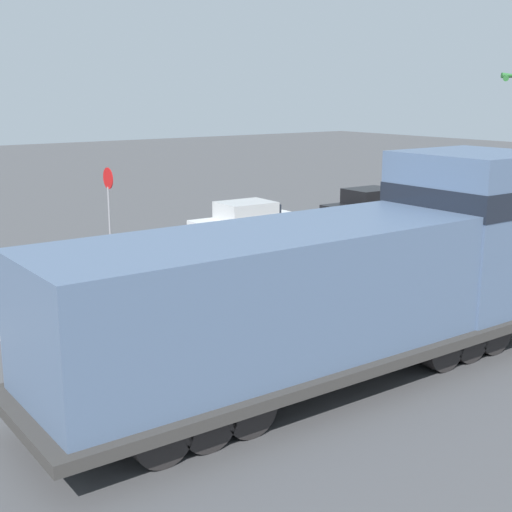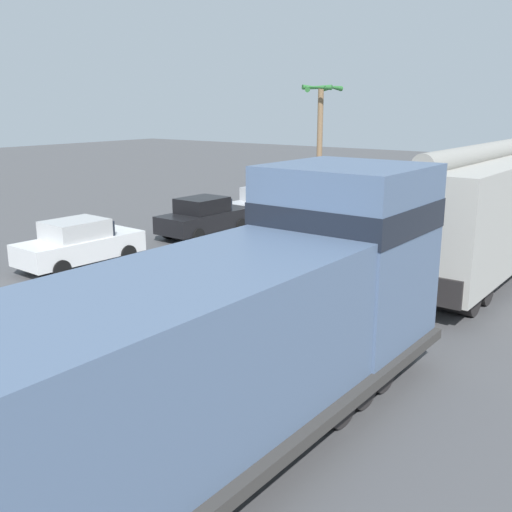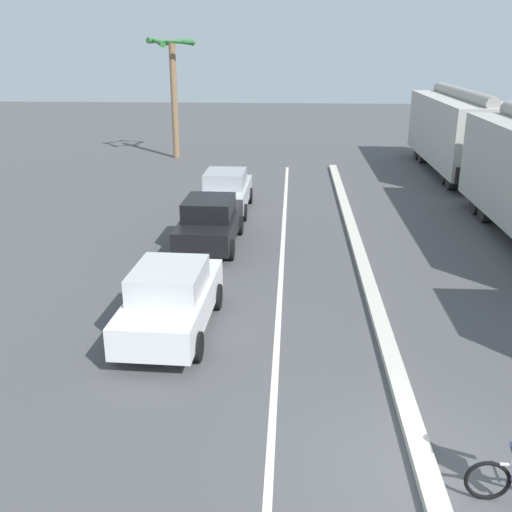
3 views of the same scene
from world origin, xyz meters
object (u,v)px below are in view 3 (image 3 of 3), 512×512
parked_car_white (171,299)px  hopper_car_middle (458,132)px  palm_tree_near (173,70)px  parked_car_black (210,222)px  parked_car_silver (226,191)px

parked_car_white → hopper_car_middle: bearing=59.5°
parked_car_white → palm_tree_near: palm_tree_near is taller
hopper_car_middle → parked_car_black: 16.46m
parked_car_black → parked_car_silver: (0.05, 4.27, 0.00)m
parked_car_white → palm_tree_near: 22.57m
parked_car_silver → palm_tree_near: bearing=109.8°
hopper_car_middle → palm_tree_near: palm_tree_near is taller
hopper_car_middle → parked_car_silver: 13.52m
hopper_car_middle → palm_tree_near: size_ratio=1.59×
parked_car_black → parked_car_white: bearing=-90.6°
palm_tree_near → parked_car_silver: bearing=-70.2°
parked_car_silver → palm_tree_near: size_ratio=0.63×
parked_car_white → parked_car_black: 6.15m
parked_car_silver → palm_tree_near: 12.79m
hopper_car_middle → palm_tree_near: (-14.89, 3.37, 2.76)m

